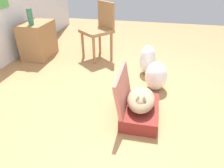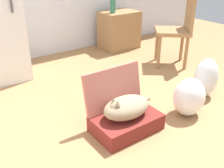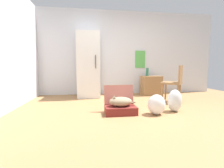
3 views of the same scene
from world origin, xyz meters
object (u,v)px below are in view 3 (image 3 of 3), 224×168
Objects in this scene: suitcase_base at (121,110)px; refrigerator at (89,65)px; vase_tall at (147,72)px; plastic_bag_clear at (175,101)px; chair at (175,82)px; cat at (120,102)px; side_table at (151,85)px; plastic_bag_white at (157,105)px.

refrigerator is (-0.59, 1.80, 0.84)m from suitcase_base.
plastic_bag_clear is at bearing -93.63° from vase_tall.
plastic_bag_clear reaches higher than suitcase_base.
vase_tall is at bearing -122.28° from chair.
plastic_bag_clear is 1.73× the size of vase_tall.
refrigerator is (-0.58, 1.80, 0.68)m from cat.
side_table is 0.44m from vase_tall.
vase_tall is (1.18, 1.83, 0.48)m from cat.
refrigerator reaches higher than plastic_bag_white.
chair is (0.33, -1.00, -0.21)m from vase_tall.
plastic_bag_white is at bearing -11.69° from suitcase_base.
plastic_bag_white is at bearing -162.68° from plastic_bag_clear.
plastic_bag_white is 1.49× the size of vase_tall.
refrigerator reaches higher than chair.
side_table is at bearing 54.55° from suitcase_base.
plastic_bag_white is 2.10m from side_table.
cat is 2.23m from vase_tall.
plastic_bag_white is at bearing -11.63° from cat.
plastic_bag_white is at bearing -109.07° from side_table.
chair is (0.45, 0.82, 0.28)m from plastic_bag_clear.
suitcase_base is at bearing -71.97° from refrigerator.
plastic_bag_white reaches higher than suitcase_base.
side_table is at bearing 1.50° from refrigerator.
cat is 1.74m from chair.
cat is at bearing -72.11° from refrigerator.
side_table is 2.38× the size of vase_tall.
refrigerator is 2.02× the size of chair.
suitcase_base is 1.77m from chair.
refrigerator reaches higher than vase_tall.
refrigerator is (-1.65, 1.80, 0.69)m from plastic_bag_clear.
refrigerator is at bearing -75.58° from chair.
vase_tall is at bearing 74.54° from plastic_bag_white.
chair is (1.51, 0.83, 0.43)m from suitcase_base.
side_table is 0.65× the size of chair.
chair is at bearing 28.61° from cat.
plastic_bag_clear is at bearing 17.32° from plastic_bag_white.
cat is at bearing -21.90° from chair.
cat is 2.01m from refrigerator.
vase_tall is (0.54, 1.96, 0.52)m from plastic_bag_white.
vase_tall is at bearing 0.80° from refrigerator.
vase_tall reaches higher than plastic_bag_clear.
refrigerator reaches higher than cat.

